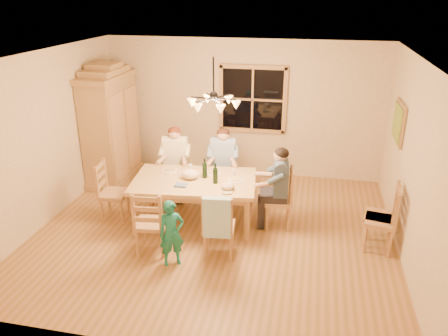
% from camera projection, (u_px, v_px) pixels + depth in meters
% --- Properties ---
extents(floor, '(5.50, 5.50, 0.00)m').
position_uv_depth(floor, '(215.00, 231.00, 6.91)').
color(floor, olive).
rests_on(floor, ground).
extents(ceiling, '(5.50, 5.00, 0.02)m').
position_uv_depth(ceiling, '(213.00, 57.00, 5.89)').
color(ceiling, white).
rests_on(ceiling, wall_back).
extents(wall_back, '(5.50, 0.02, 2.70)m').
position_uv_depth(wall_back, '(243.00, 108.00, 8.66)').
color(wall_back, '#C5B48C').
rests_on(wall_back, floor).
extents(wall_left, '(0.02, 5.00, 2.70)m').
position_uv_depth(wall_left, '(46.00, 138.00, 6.92)').
color(wall_left, '#C5B48C').
rests_on(wall_left, floor).
extents(wall_right, '(0.02, 5.00, 2.70)m').
position_uv_depth(wall_right, '(413.00, 165.00, 5.88)').
color(wall_right, '#C5B48C').
rests_on(wall_right, floor).
extents(window, '(1.30, 0.06, 1.30)m').
position_uv_depth(window, '(253.00, 99.00, 8.52)').
color(window, black).
rests_on(window, wall_back).
extents(painting, '(0.06, 0.78, 0.64)m').
position_uv_depth(painting, '(399.00, 122.00, 6.87)').
color(painting, '#A67D48').
rests_on(painting, wall_right).
extents(chandelier, '(0.77, 0.68, 0.71)m').
position_uv_depth(chandelier, '(214.00, 102.00, 6.12)').
color(chandelier, black).
rests_on(chandelier, ceiling).
extents(armoire, '(0.66, 1.40, 2.30)m').
position_uv_depth(armoire, '(111.00, 128.00, 8.42)').
color(armoire, '#A67D48').
rests_on(armoire, floor).
extents(dining_table, '(2.04, 1.39, 0.76)m').
position_uv_depth(dining_table, '(194.00, 185.00, 6.93)').
color(dining_table, '#A8894B').
rests_on(dining_table, floor).
extents(chair_far_left, '(0.49, 0.47, 0.99)m').
position_uv_depth(chair_far_left, '(177.00, 181.00, 7.94)').
color(chair_far_left, '#A06C46').
rests_on(chair_far_left, floor).
extents(chair_far_right, '(0.49, 0.47, 0.99)m').
position_uv_depth(chair_far_right, '(223.00, 183.00, 7.87)').
color(chair_far_right, '#A06C46').
rests_on(chair_far_right, floor).
extents(chair_near_left, '(0.49, 0.47, 0.99)m').
position_uv_depth(chair_near_left, '(152.00, 233.00, 6.27)').
color(chair_near_left, '#A06C46').
rests_on(chair_near_left, floor).
extents(chair_near_right, '(0.49, 0.47, 0.99)m').
position_uv_depth(chair_near_right, '(219.00, 236.00, 6.19)').
color(chair_near_right, '#A06C46').
rests_on(chair_near_right, floor).
extents(chair_end_left, '(0.47, 0.49, 0.99)m').
position_uv_depth(chair_end_left, '(115.00, 202.00, 7.18)').
color(chair_end_left, '#A06C46').
rests_on(chair_end_left, floor).
extents(chair_end_right, '(0.47, 0.49, 0.99)m').
position_uv_depth(chair_end_right, '(278.00, 209.00, 6.95)').
color(chair_end_right, '#A06C46').
rests_on(chair_end_right, floor).
extents(adult_woman, '(0.43, 0.46, 0.87)m').
position_uv_depth(adult_woman, '(175.00, 154.00, 7.74)').
color(adult_woman, beige).
rests_on(adult_woman, floor).
extents(adult_plaid_man, '(0.43, 0.46, 0.87)m').
position_uv_depth(adult_plaid_man, '(223.00, 155.00, 7.66)').
color(adult_plaid_man, '#34608F').
rests_on(adult_plaid_man, floor).
extents(adult_slate_man, '(0.46, 0.43, 0.87)m').
position_uv_depth(adult_slate_man, '(279.00, 178.00, 6.74)').
color(adult_slate_man, '#3D4F62').
rests_on(adult_slate_man, floor).
extents(towel, '(0.39, 0.14, 0.58)m').
position_uv_depth(towel, '(217.00, 218.00, 5.86)').
color(towel, '#A2CEDB').
rests_on(towel, chair_near_right).
extents(wine_bottle_a, '(0.08, 0.08, 0.33)m').
position_uv_depth(wine_bottle_a, '(205.00, 168.00, 6.89)').
color(wine_bottle_a, black).
rests_on(wine_bottle_a, dining_table).
extents(wine_bottle_b, '(0.08, 0.08, 0.33)m').
position_uv_depth(wine_bottle_b, '(215.00, 173.00, 6.70)').
color(wine_bottle_b, black).
rests_on(wine_bottle_b, dining_table).
extents(plate_woman, '(0.26, 0.26, 0.02)m').
position_uv_depth(plate_woman, '(170.00, 170.00, 7.22)').
color(plate_woman, white).
rests_on(plate_woman, dining_table).
extents(plate_plaid, '(0.26, 0.26, 0.02)m').
position_uv_depth(plate_plaid, '(214.00, 172.00, 7.13)').
color(plate_plaid, white).
rests_on(plate_plaid, dining_table).
extents(plate_slate, '(0.26, 0.26, 0.02)m').
position_uv_depth(plate_slate, '(236.00, 180.00, 6.85)').
color(plate_slate, white).
rests_on(plate_slate, dining_table).
extents(wine_glass_a, '(0.06, 0.06, 0.14)m').
position_uv_depth(wine_glass_a, '(190.00, 168.00, 7.14)').
color(wine_glass_a, silver).
rests_on(wine_glass_a, dining_table).
extents(wine_glass_b, '(0.06, 0.06, 0.14)m').
position_uv_depth(wine_glass_b, '(233.00, 174.00, 6.92)').
color(wine_glass_b, silver).
rests_on(wine_glass_b, dining_table).
extents(cap, '(0.20, 0.20, 0.11)m').
position_uv_depth(cap, '(228.00, 186.00, 6.52)').
color(cap, tan).
rests_on(cap, dining_table).
extents(napkin, '(0.19, 0.16, 0.03)m').
position_uv_depth(napkin, '(181.00, 185.00, 6.66)').
color(napkin, slate).
rests_on(napkin, dining_table).
extents(cloth_bundle, '(0.28, 0.22, 0.15)m').
position_uv_depth(cloth_bundle, '(190.00, 174.00, 6.89)').
color(cloth_bundle, '#CAB392').
rests_on(cloth_bundle, dining_table).
extents(child, '(0.42, 0.37, 0.95)m').
position_uv_depth(child, '(172.00, 233.00, 5.91)').
color(child, '#1A786A').
rests_on(child, floor).
extents(chair_spare_front, '(0.49, 0.50, 0.99)m').
position_uv_depth(chair_spare_front, '(379.00, 230.00, 6.34)').
color(chair_spare_front, '#A06C46').
rests_on(chair_spare_front, floor).
extents(chair_spare_back, '(0.50, 0.51, 0.99)m').
position_uv_depth(chair_spare_back, '(378.00, 226.00, 6.46)').
color(chair_spare_back, '#A06C46').
rests_on(chair_spare_back, floor).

